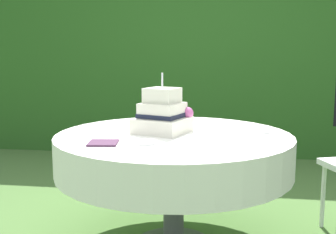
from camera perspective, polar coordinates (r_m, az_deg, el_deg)
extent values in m
cube|color=#28561E|center=(5.13, 4.77, 7.55)|extent=(6.37, 0.66, 2.21)
cylinder|color=#4C4C51|center=(2.57, 0.79, -10.65)|extent=(0.13, 0.13, 0.69)
cylinder|color=olive|center=(2.48, 0.81, -2.76)|extent=(1.40, 1.40, 0.03)
cylinder|color=white|center=(2.50, 0.80, -4.94)|extent=(1.43, 1.43, 0.23)
cube|color=silver|center=(2.51, -0.79, -1.14)|extent=(0.37, 0.37, 0.09)
cube|color=silver|center=(2.50, -0.80, 0.94)|extent=(0.30, 0.30, 0.09)
cube|color=black|center=(2.50, -0.80, 0.28)|extent=(0.31, 0.31, 0.03)
cube|color=silver|center=(2.49, -0.80, 3.04)|extent=(0.23, 0.23, 0.09)
sphere|color=#C6599E|center=(2.55, 2.73, 0.56)|extent=(0.08, 0.08, 0.08)
cylinder|color=silver|center=(2.48, -0.81, 5.16)|extent=(0.01, 0.01, 0.09)
cylinder|color=white|center=(2.72, 5.18, -1.29)|extent=(0.12, 0.12, 0.01)
cylinder|color=white|center=(2.57, 13.02, -2.04)|extent=(0.10, 0.10, 0.01)
cylinder|color=white|center=(2.21, -3.35, -3.53)|extent=(0.15, 0.15, 0.01)
cube|color=#4C2D47|center=(2.22, -9.05, -3.59)|extent=(0.17, 0.17, 0.01)
cylinder|color=white|center=(3.09, 20.86, -10.28)|extent=(0.03, 0.03, 0.45)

